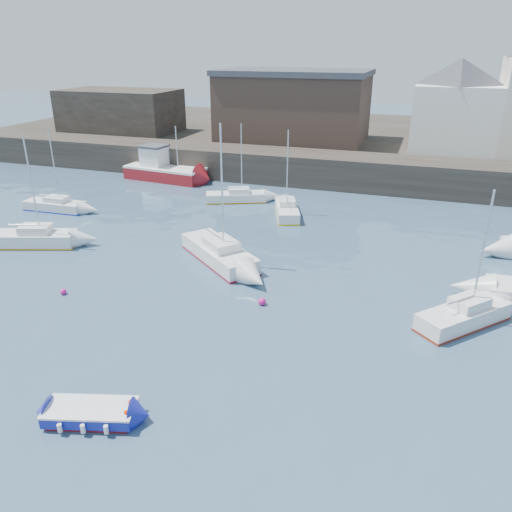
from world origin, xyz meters
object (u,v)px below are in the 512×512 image
(blue_dinghy, at_px, (91,413))
(sailboat_b, at_px, (219,253))
(buoy_mid, at_px, (262,305))
(sailboat_f, at_px, (287,210))
(sailboat_e, at_px, (55,205))
(sailboat_c, at_px, (464,315))
(fishing_boat, at_px, (163,169))
(buoy_near, at_px, (64,294))
(sailboat_h, at_px, (236,197))
(sailboat_a, at_px, (34,238))
(buoy_far, at_px, (245,266))

(blue_dinghy, distance_m, sailboat_b, 15.37)
(buoy_mid, bearing_deg, blue_dinghy, -107.09)
(sailboat_b, xyz_separation_m, sailboat_f, (1.64, 10.46, -0.10))
(sailboat_e, bearing_deg, blue_dinghy, -48.48)
(sailboat_c, distance_m, buoy_mid, 10.28)
(fishing_boat, xyz_separation_m, buoy_near, (7.10, -24.88, -1.07))
(sailboat_b, xyz_separation_m, sailboat_h, (-3.67, 12.79, -0.13))
(sailboat_e, distance_m, sailboat_f, 19.50)
(fishing_boat, height_order, sailboat_b, sailboat_b)
(sailboat_a, bearing_deg, buoy_near, -39.17)
(sailboat_c, xyz_separation_m, sailboat_h, (-18.31, 16.25, -0.08))
(blue_dinghy, height_order, sailboat_a, sailboat_a)
(sailboat_c, xyz_separation_m, sailboat_e, (-31.85, 8.90, -0.08))
(sailboat_a, xyz_separation_m, sailboat_b, (13.29, 1.63, 0.04))
(buoy_mid, distance_m, buoy_far, 5.12)
(fishing_boat, height_order, sailboat_a, sailboat_a)
(buoy_far, bearing_deg, sailboat_f, 91.24)
(buoy_far, bearing_deg, sailboat_e, 163.26)
(buoy_mid, bearing_deg, fishing_boat, 128.84)
(buoy_mid, bearing_deg, sailboat_f, 100.48)
(fishing_boat, relative_size, sailboat_e, 1.27)
(fishing_boat, distance_m, sailboat_b, 22.37)
(sailboat_h, bearing_deg, sailboat_b, -74.01)
(blue_dinghy, bearing_deg, buoy_far, 87.39)
(sailboat_f, bearing_deg, sailboat_b, -98.91)
(sailboat_h, distance_m, buoy_far, 14.21)
(sailboat_h, height_order, buoy_mid, sailboat_h)
(sailboat_h, relative_size, buoy_near, 19.63)
(fishing_boat, xyz_separation_m, sailboat_e, (-3.58, -12.28, -0.63))
(blue_dinghy, distance_m, buoy_mid, 11.10)
(blue_dinghy, bearing_deg, sailboat_b, 94.43)
(sailboat_c, height_order, sailboat_f, sailboat_c)
(sailboat_b, relative_size, sailboat_c, 1.28)
(buoy_near, bearing_deg, sailboat_h, 81.83)
(fishing_boat, height_order, buoy_mid, fishing_boat)
(sailboat_a, relative_size, buoy_mid, 18.13)
(sailboat_b, height_order, sailboat_e, sailboat_b)
(sailboat_h, distance_m, buoy_mid, 19.30)
(sailboat_f, bearing_deg, blue_dinghy, -91.01)
(fishing_boat, height_order, sailboat_h, sailboat_h)
(buoy_mid, bearing_deg, sailboat_e, 154.85)
(sailboat_b, height_order, buoy_near, sailboat_b)
(fishing_boat, xyz_separation_m, sailboat_c, (28.27, -21.19, -0.54))
(sailboat_c, distance_m, buoy_far, 13.16)
(buoy_near, bearing_deg, fishing_boat, 105.93)
(sailboat_c, bearing_deg, buoy_far, 166.07)
(buoy_far, bearing_deg, buoy_near, -140.79)
(blue_dinghy, xyz_separation_m, buoy_near, (-7.71, 8.18, -0.35))
(sailboat_c, distance_m, sailboat_f, 19.05)
(sailboat_b, relative_size, sailboat_e, 1.29)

